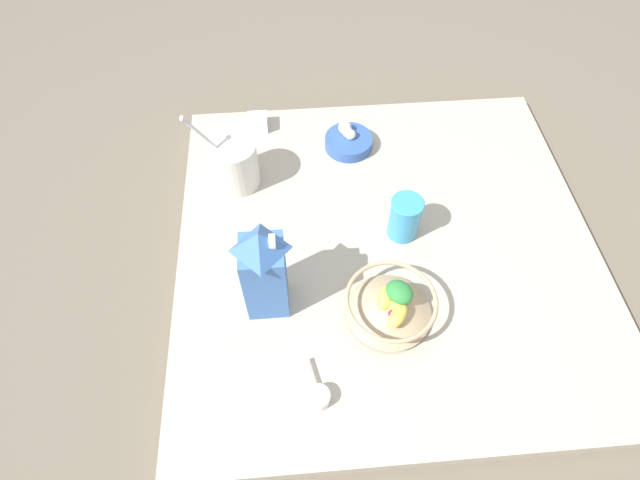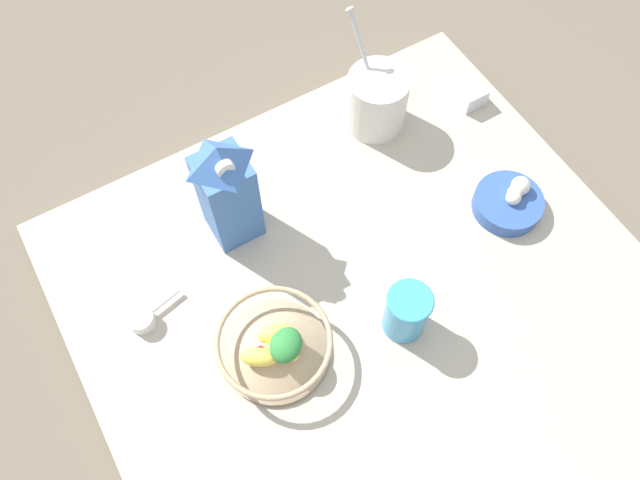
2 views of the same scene
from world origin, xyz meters
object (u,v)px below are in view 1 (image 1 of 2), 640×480
(drinking_cup, at_px, (405,217))
(garlic_bowl, at_px, (348,141))
(yogurt_tub, at_px, (234,162))
(fruit_bowl, at_px, (391,305))
(milk_carton, at_px, (264,271))
(spice_jar, at_px, (258,123))

(drinking_cup, xyz_separation_m, garlic_bowl, (0.31, 0.10, -0.04))
(yogurt_tub, relative_size, garlic_bowl, 1.79)
(fruit_bowl, distance_m, garlic_bowl, 0.53)
(milk_carton, relative_size, spice_jar, 4.59)
(milk_carton, distance_m, spice_jar, 0.58)
(milk_carton, bearing_deg, spice_jar, 1.85)
(milk_carton, relative_size, garlic_bowl, 1.90)
(fruit_bowl, relative_size, spice_jar, 3.60)
(fruit_bowl, xyz_separation_m, spice_jar, (0.63, 0.28, -0.02))
(drinking_cup, height_order, spice_jar, drinking_cup)
(fruit_bowl, distance_m, yogurt_tub, 0.54)
(yogurt_tub, relative_size, drinking_cup, 2.09)
(milk_carton, height_order, drinking_cup, milk_carton)
(fruit_bowl, bearing_deg, yogurt_tub, 38.76)
(fruit_bowl, bearing_deg, milk_carton, 78.44)
(milk_carton, bearing_deg, fruit_bowl, -101.56)
(drinking_cup, distance_m, garlic_bowl, 0.33)
(fruit_bowl, height_order, spice_jar, fruit_bowl)
(milk_carton, bearing_deg, garlic_bowl, -26.01)
(milk_carton, xyz_separation_m, yogurt_tub, (0.37, 0.08, -0.06))
(milk_carton, relative_size, yogurt_tub, 1.06)
(spice_jar, distance_m, garlic_bowl, 0.27)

